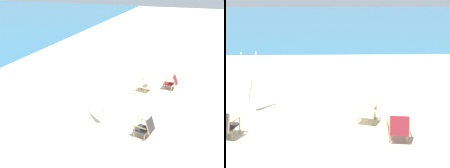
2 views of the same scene
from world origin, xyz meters
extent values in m
plane|color=beige|center=(0.00, 0.00, 0.00)|extent=(80.00, 80.00, 0.00)
cube|color=#2D6684|center=(0.00, 29.75, 0.05)|extent=(80.00, 40.00, 0.10)
cube|color=white|center=(0.00, 9.45, 0.03)|extent=(80.00, 1.10, 0.06)
cube|color=maroon|center=(2.50, -0.80, 0.32)|extent=(0.57, 0.53, 0.04)
cube|color=maroon|center=(2.47, -1.13, 0.56)|extent=(0.52, 0.28, 0.50)
cylinder|color=olive|center=(2.30, -0.55, 0.16)|extent=(0.04, 0.04, 0.32)
cylinder|color=olive|center=(2.76, -0.61, 0.16)|extent=(0.04, 0.04, 0.32)
cylinder|color=olive|center=(2.25, -0.98, 0.16)|extent=(0.04, 0.04, 0.32)
cylinder|color=olive|center=(2.71, -1.04, 0.16)|extent=(0.04, 0.04, 0.32)
cube|color=olive|center=(2.22, -0.78, 0.54)|extent=(0.09, 0.53, 0.02)
cylinder|color=olive|center=(2.25, -0.60, 0.43)|extent=(0.04, 0.04, 0.22)
cube|color=olive|center=(2.78, -0.85, 0.54)|extent=(0.09, 0.53, 0.02)
cylinder|color=olive|center=(2.80, -0.66, 0.43)|extent=(0.04, 0.04, 0.22)
cylinder|color=olive|center=(2.21, -1.10, 0.56)|extent=(0.06, 0.23, 0.50)
cylinder|color=olive|center=(2.72, -1.16, 0.56)|extent=(0.06, 0.23, 0.50)
cube|color=beige|center=(1.80, 0.39, 0.32)|extent=(0.63, 0.60, 0.04)
cube|color=beige|center=(1.71, 0.05, 0.56)|extent=(0.54, 0.36, 0.49)
cylinder|color=olive|center=(1.63, 0.65, 0.16)|extent=(0.04, 0.04, 0.32)
cylinder|color=olive|center=(2.08, 0.53, 0.16)|extent=(0.04, 0.04, 0.32)
cylinder|color=olive|center=(1.52, 0.24, 0.16)|extent=(0.04, 0.04, 0.32)
cylinder|color=olive|center=(1.97, 0.12, 0.16)|extent=(0.04, 0.04, 0.32)
cube|color=olive|center=(1.52, 0.44, 0.54)|extent=(0.17, 0.52, 0.02)
cylinder|color=olive|center=(1.57, 0.62, 0.43)|extent=(0.04, 0.04, 0.22)
cube|color=olive|center=(2.06, 0.29, 0.54)|extent=(0.17, 0.52, 0.02)
cylinder|color=olive|center=(2.11, 0.48, 0.43)|extent=(0.04, 0.04, 0.22)
cylinder|color=olive|center=(1.46, 0.12, 0.56)|extent=(0.10, 0.25, 0.49)
cylinder|color=olive|center=(1.95, -0.01, 0.56)|extent=(0.10, 0.25, 0.49)
cube|color=#28282D|center=(-2.19, -0.48, 0.32)|extent=(0.62, 0.59, 0.04)
cylinder|color=olive|center=(-1.91, -0.32, 0.16)|extent=(0.04, 0.04, 0.32)
cylinder|color=olive|center=(-2.01, -0.74, 0.16)|extent=(0.04, 0.04, 0.32)
cube|color=olive|center=(-1.92, -0.56, 0.54)|extent=(0.15, 0.52, 0.02)
cylinder|color=olive|center=(-1.88, -0.38, 0.43)|extent=(0.04, 0.04, 0.22)
cylinder|color=olive|center=(-2.01, -0.86, 0.57)|extent=(0.09, 0.21, 0.50)
cylinder|color=#B7B2A8|center=(-1.86, 1.17, 1.02)|extent=(0.46, 0.31, 2.06)
cone|color=white|center=(-1.93, 1.12, 1.38)|extent=(0.52, 0.44, 1.17)
sphere|color=#B7B2A8|center=(-2.06, 1.04, 2.05)|extent=(0.06, 0.06, 0.06)
camera|label=1|loc=(-10.34, -2.16, 5.57)|focal=42.00mm
camera|label=2|loc=(0.67, -8.45, 4.07)|focal=50.00mm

